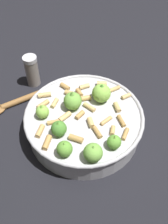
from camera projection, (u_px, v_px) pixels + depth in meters
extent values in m
plane|color=black|center=(84.00, 130.00, 0.65)|extent=(2.40, 2.40, 0.00)
cylinder|color=#B7B7BC|center=(84.00, 123.00, 0.63)|extent=(0.28, 0.28, 0.06)
torus|color=#B7B7BC|center=(84.00, 115.00, 0.60)|extent=(0.29, 0.29, 0.01)
sphere|color=#4C8933|center=(59.00, 129.00, 0.56)|extent=(0.04, 0.04, 0.04)
cone|color=#609E38|center=(58.00, 124.00, 0.54)|extent=(0.02, 0.02, 0.01)
sphere|color=#8CC64C|center=(101.00, 93.00, 0.62)|extent=(0.05, 0.05, 0.05)
cone|color=#4C8933|center=(102.00, 87.00, 0.60)|extent=(0.02, 0.02, 0.02)
sphere|color=#609E38|center=(114.00, 142.00, 0.53)|extent=(0.03, 0.03, 0.03)
cone|color=#8CC64C|center=(115.00, 138.00, 0.52)|extent=(0.01, 0.01, 0.01)
sphere|color=#609E38|center=(65.00, 149.00, 0.52)|extent=(0.03, 0.03, 0.03)
cone|color=#75B247|center=(64.00, 144.00, 0.51)|extent=(0.01, 0.01, 0.01)
sphere|color=#75B247|center=(73.00, 101.00, 0.60)|extent=(0.04, 0.04, 0.04)
cone|color=#75B247|center=(72.00, 94.00, 0.59)|extent=(0.02, 0.02, 0.02)
sphere|color=#75B247|center=(93.00, 153.00, 0.51)|extent=(0.04, 0.04, 0.04)
cone|color=#75B247|center=(93.00, 148.00, 0.50)|extent=(0.02, 0.02, 0.01)
sphere|color=#8CC64C|center=(42.00, 112.00, 0.59)|extent=(0.03, 0.03, 0.03)
cone|color=#8CC64C|center=(42.00, 107.00, 0.58)|extent=(0.01, 0.01, 0.01)
cylinder|color=tan|center=(79.00, 92.00, 0.65)|extent=(0.02, 0.01, 0.01)
cylinder|color=tan|center=(126.00, 96.00, 0.64)|extent=(0.01, 0.02, 0.01)
cylinder|color=tan|center=(106.00, 121.00, 0.59)|extent=(0.02, 0.03, 0.01)
cylinder|color=tan|center=(55.00, 103.00, 0.62)|extent=(0.03, 0.03, 0.01)
cylinder|color=tan|center=(125.00, 134.00, 0.56)|extent=(0.03, 0.03, 0.01)
cylinder|color=tan|center=(89.00, 107.00, 0.61)|extent=(0.03, 0.02, 0.01)
cylinder|color=tan|center=(76.00, 138.00, 0.55)|extent=(0.03, 0.03, 0.01)
cylinder|color=tan|center=(102.00, 84.00, 0.67)|extent=(0.02, 0.03, 0.01)
cylinder|color=tan|center=(97.00, 132.00, 0.56)|extent=(0.03, 0.01, 0.01)
cylinder|color=tan|center=(121.00, 121.00, 0.59)|extent=(0.03, 0.01, 0.01)
cylinder|color=tan|center=(54.00, 122.00, 0.58)|extent=(0.02, 0.03, 0.01)
cylinder|color=tan|center=(117.00, 107.00, 0.61)|extent=(0.03, 0.02, 0.01)
cylinder|color=tan|center=(45.00, 95.00, 0.64)|extent=(0.02, 0.03, 0.01)
cylinder|color=tan|center=(65.00, 117.00, 0.59)|extent=(0.02, 0.03, 0.01)
cylinder|color=tan|center=(90.00, 123.00, 0.58)|extent=(0.03, 0.02, 0.01)
cylinder|color=tan|center=(113.00, 131.00, 0.57)|extent=(0.02, 0.02, 0.01)
cylinder|color=tan|center=(41.00, 132.00, 0.56)|extent=(0.03, 0.03, 0.01)
cylinder|color=tan|center=(114.00, 89.00, 0.65)|extent=(0.01, 0.03, 0.01)
cylinder|color=tan|center=(66.00, 86.00, 0.66)|extent=(0.03, 0.02, 0.01)
cylinder|color=tan|center=(84.00, 86.00, 0.66)|extent=(0.01, 0.03, 0.01)
cylinder|color=tan|center=(81.00, 116.00, 0.59)|extent=(0.02, 0.03, 0.01)
cylinder|color=tan|center=(69.00, 93.00, 0.64)|extent=(0.03, 0.02, 0.01)
cylinder|color=tan|center=(43.00, 104.00, 0.62)|extent=(0.02, 0.03, 0.01)
cylinder|color=tan|center=(47.00, 142.00, 0.54)|extent=(0.03, 0.03, 0.01)
cylinder|color=tan|center=(86.00, 98.00, 0.63)|extent=(0.02, 0.03, 0.01)
cylinder|color=gray|center=(32.00, 72.00, 0.73)|extent=(0.04, 0.04, 0.08)
cylinder|color=silver|center=(30.00, 59.00, 0.70)|extent=(0.04, 0.04, 0.01)
cylinder|color=olive|center=(34.00, 95.00, 0.72)|extent=(0.02, 0.19, 0.02)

